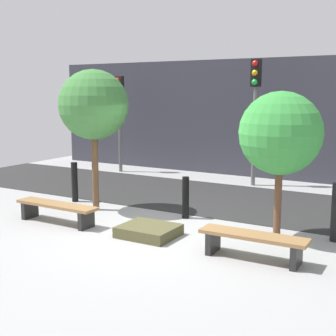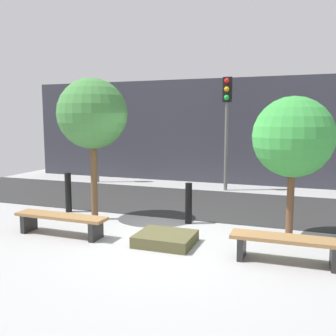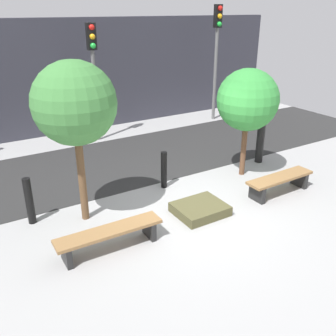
% 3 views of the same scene
% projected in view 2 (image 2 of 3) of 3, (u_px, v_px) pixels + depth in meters
% --- Properties ---
extents(ground_plane, '(18.00, 18.00, 0.00)m').
position_uv_depth(ground_plane, '(167.00, 243.00, 7.02)').
color(ground_plane, '#989898').
extents(road_strip, '(18.00, 3.67, 0.01)m').
position_uv_depth(road_strip, '(210.00, 204.00, 10.29)').
color(road_strip, '#292929').
rests_on(road_strip, ground).
extents(building_facade, '(16.20, 0.50, 3.76)m').
position_uv_depth(building_facade, '(235.00, 131.00, 13.44)').
color(building_facade, '#33333D').
rests_on(building_facade, ground).
extents(bench_left, '(1.96, 0.43, 0.42)m').
position_uv_depth(bench_left, '(61.00, 220.00, 7.45)').
color(bench_left, black).
rests_on(bench_left, ground).
extents(bench_right, '(1.79, 0.46, 0.43)m').
position_uv_depth(bench_right, '(286.00, 244.00, 6.01)').
color(bench_right, black).
rests_on(bench_right, ground).
extents(planter_bed, '(1.05, 0.89, 0.21)m').
position_uv_depth(planter_bed, '(165.00, 239.00, 6.94)').
color(planter_bed, '#4E4A2C').
rests_on(planter_bed, ground).
extents(tree_behind_left_bench, '(1.58, 1.58, 3.22)m').
position_uv_depth(tree_behind_left_bench, '(92.00, 114.00, 8.38)').
color(tree_behind_left_bench, brown).
rests_on(tree_behind_left_bench, ground).
extents(tree_behind_right_bench, '(1.52, 1.52, 2.74)m').
position_uv_depth(tree_behind_right_bench, '(293.00, 137.00, 7.00)').
color(tree_behind_right_bench, brown).
rests_on(tree_behind_right_bench, ground).
extents(bollard_far_left, '(0.16, 0.16, 0.99)m').
position_uv_depth(bollard_far_left, '(68.00, 192.00, 9.34)').
color(bollard_far_left, black).
rests_on(bollard_far_left, ground).
extents(bollard_left, '(0.15, 0.15, 0.91)m').
position_uv_depth(bollard_left, '(189.00, 203.00, 8.29)').
color(bollard_left, black).
rests_on(bollard_left, ground).
extents(traffic_light_west, '(0.28, 0.27, 3.24)m').
position_uv_depth(traffic_light_west, '(96.00, 121.00, 13.59)').
color(traffic_light_west, '#5C5C5C').
rests_on(traffic_light_west, ground).
extents(traffic_light_mid_west, '(0.28, 0.27, 3.64)m').
position_uv_depth(traffic_light_mid_west, '(227.00, 113.00, 11.95)').
color(traffic_light_mid_west, '#5F5F5F').
rests_on(traffic_light_mid_west, ground).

